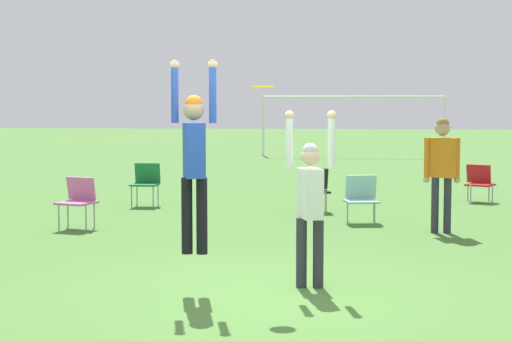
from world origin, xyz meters
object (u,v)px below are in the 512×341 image
camping_chair_1 (78,198)px  person_jumping (194,152)px  camping_chair_4 (315,187)px  frisbee (263,87)px  camping_chair_0 (480,181)px  camping_chair_3 (361,196)px  person_spectator_near (442,163)px  camping_chair_2 (146,180)px  person_defending (310,195)px

camping_chair_1 → person_jumping: bearing=139.7°
camping_chair_4 → frisbee: bearing=69.3°
person_jumping → frisbee: size_ratio=8.61×
person_jumping → camping_chair_1: bearing=13.1°
camping_chair_0 → person_jumping: bearing=92.0°
camping_chair_3 → person_spectator_near: (1.25, -1.03, 0.65)m
frisbee → person_jumping: bearing=-175.0°
camping_chair_0 → camping_chair_3: 4.25m
frisbee → camping_chair_0: frisbee is taller
camping_chair_0 → person_spectator_near: person_spectator_near is taller
person_jumping → frisbee: person_jumping is taller
camping_chair_2 → person_spectator_near: bearing=152.1°
person_defending → camping_chair_3: 5.37m
camping_chair_4 → person_spectator_near: (2.10, -2.43, 0.64)m
person_jumping → camping_chair_3: (1.87, 5.71, -1.07)m
camping_chair_3 → person_jumping: bearing=59.8°
person_defending → camping_chair_4: person_defending is taller
person_spectator_near → camping_chair_4: bearing=160.2°
frisbee → camping_chair_0: bearing=68.1°
person_jumping → camping_chair_4: bearing=-26.5°
camping_chair_3 → person_spectator_near: 1.75m
camping_chair_3 → camping_chair_4: size_ratio=1.00×
person_jumping → person_defending: (1.23, 0.41, -0.50)m
person_jumping → camping_chair_4: 7.25m
camping_chair_0 → person_spectator_near: size_ratio=0.42×
camping_chair_2 → person_spectator_near: 6.29m
camping_chair_3 → camping_chair_4: 1.63m
camping_chair_2 → person_jumping: bearing=107.9°
person_jumping → camping_chair_4: size_ratio=2.56×
person_jumping → camping_chair_3: size_ratio=2.56×
camping_chair_0 → camping_chair_2: (-6.76, -1.47, 0.07)m
person_jumping → person_spectator_near: (3.12, 4.67, -0.42)m
camping_chair_0 → camping_chair_4: size_ratio=0.95×
frisbee → camping_chair_4: (0.28, 7.03, -1.75)m
camping_chair_0 → camping_chair_3: camping_chair_3 is taller
person_jumping → person_spectator_near: bearing=-52.0°
camping_chair_4 → camping_chair_0: bearing=-167.1°
person_defending → person_spectator_near: 4.67m
camping_chair_0 → camping_chair_4: bearing=58.9°
camping_chair_1 → camping_chair_3: 4.77m
camping_chair_2 → camping_chair_4: 3.45m
person_spectator_near → camping_chair_0: bearing=103.5°
camping_chair_3 → person_spectator_near: person_spectator_near is taller
person_defending → frisbee: (-0.49, -0.34, 1.19)m
frisbee → camping_chair_2: bearing=112.3°
person_defending → camping_chair_4: (-0.21, 6.69, -0.56)m
person_defending → camping_chair_2: person_defending is taller
camping_chair_4 → person_spectator_near: size_ratio=0.45×
person_defending → camping_chair_1: bearing=-154.2°
camping_chair_0 → person_spectator_near: (-1.26, -4.47, 0.67)m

